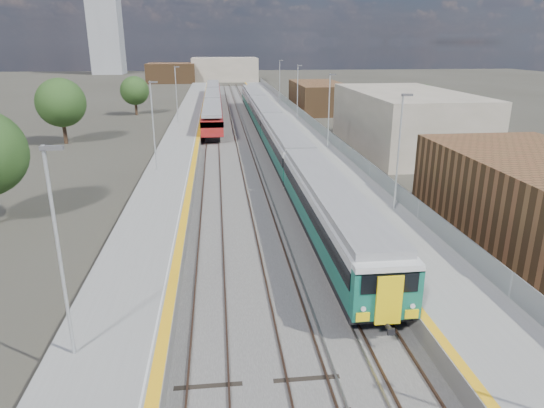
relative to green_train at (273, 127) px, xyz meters
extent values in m
plane|color=#47443A|center=(-1.50, 1.58, -2.21)|extent=(320.00, 320.00, 0.00)
cube|color=#565451|center=(-3.75, 4.08, -2.18)|extent=(10.50, 155.00, 0.06)
cube|color=#4C3323|center=(-0.72, 6.58, -2.10)|extent=(0.07, 160.00, 0.14)
cube|color=#4C3323|center=(0.72, 6.58, -2.10)|extent=(0.07, 160.00, 0.14)
cube|color=#4C3323|center=(-4.22, 6.58, -2.10)|extent=(0.07, 160.00, 0.14)
cube|color=#4C3323|center=(-2.78, 6.58, -2.10)|extent=(0.07, 160.00, 0.14)
cube|color=#4C3323|center=(-7.72, 6.58, -2.10)|extent=(0.07, 160.00, 0.14)
cube|color=#4C3323|center=(-6.28, 6.58, -2.10)|extent=(0.07, 160.00, 0.14)
cube|color=gray|center=(-1.05, 6.58, -2.11)|extent=(0.08, 160.00, 0.10)
cube|color=gray|center=(-2.45, 6.58, -2.11)|extent=(0.08, 160.00, 0.10)
cube|color=slate|center=(3.75, 4.08, -1.71)|extent=(4.70, 155.00, 1.00)
cube|color=gray|center=(3.75, 4.08, -1.21)|extent=(4.70, 155.00, 0.03)
cube|color=yellow|center=(1.65, 4.08, -1.19)|extent=(0.40, 155.00, 0.01)
cube|color=gray|center=(5.95, 4.08, -0.61)|extent=(0.06, 155.00, 1.20)
cylinder|color=#9EA0A3|center=(5.10, -26.42, 2.56)|extent=(0.12, 0.12, 7.50)
cube|color=#4C4C4F|center=(5.35, -26.42, 6.21)|extent=(0.70, 0.18, 0.14)
cylinder|color=#9EA0A3|center=(5.10, -6.42, 2.56)|extent=(0.12, 0.12, 7.50)
cube|color=#4C4C4F|center=(5.35, -6.42, 6.21)|extent=(0.70, 0.18, 0.14)
cylinder|color=#9EA0A3|center=(5.10, 13.58, 2.56)|extent=(0.12, 0.12, 7.50)
cube|color=#4C4C4F|center=(5.35, 13.58, 6.21)|extent=(0.70, 0.18, 0.14)
cylinder|color=#9EA0A3|center=(5.10, 33.58, 2.56)|extent=(0.12, 0.12, 7.50)
cube|color=#4C4C4F|center=(5.35, 33.58, 6.21)|extent=(0.70, 0.18, 0.14)
cube|color=slate|center=(-10.55, 4.08, -1.71)|extent=(4.30, 155.00, 1.00)
cube|color=gray|center=(-10.55, 4.08, -1.21)|extent=(4.30, 155.00, 0.03)
cube|color=yellow|center=(-8.65, 4.08, -1.19)|extent=(0.45, 155.00, 0.01)
cube|color=silver|center=(-9.00, 4.08, -1.19)|extent=(0.08, 155.00, 0.01)
cylinder|color=#9EA0A3|center=(-11.70, -40.42, 2.56)|extent=(0.12, 0.12, 7.50)
cube|color=#4C4C4F|center=(-11.45, -40.42, 6.21)|extent=(0.70, 0.18, 0.14)
cylinder|color=#9EA0A3|center=(-11.70, -14.42, 2.56)|extent=(0.12, 0.12, 7.50)
cube|color=#4C4C4F|center=(-11.45, -14.42, 6.21)|extent=(0.70, 0.18, 0.14)
cylinder|color=#9EA0A3|center=(-11.70, 11.58, 2.56)|extent=(0.12, 0.12, 7.50)
cube|color=#4C4C4F|center=(-11.45, 11.58, 6.21)|extent=(0.70, 0.18, 0.14)
cube|color=brown|center=(12.50, -30.42, 0.39)|extent=(9.00, 16.00, 5.20)
cube|color=gray|center=(14.50, -3.42, 0.99)|extent=(11.00, 22.00, 6.40)
cube|color=brown|center=(11.50, 29.58, 0.19)|extent=(8.00, 18.00, 4.80)
cube|color=gray|center=(-3.50, 101.58, 1.29)|extent=(20.00, 14.00, 7.00)
cube|color=brown|center=(-19.50, 96.58, 0.59)|extent=(14.00, 12.00, 5.60)
cube|color=gray|center=(-46.50, 141.58, 17.79)|extent=(11.00, 11.00, 40.00)
cube|color=black|center=(0.00, -29.52, -1.34)|extent=(2.70, 19.32, 0.46)
cube|color=#115A43|center=(0.00, -29.52, -0.55)|extent=(2.79, 19.32, 1.13)
cube|color=black|center=(0.00, -29.52, 0.34)|extent=(2.85, 19.32, 0.77)
cube|color=silver|center=(0.00, -29.52, 0.96)|extent=(2.79, 19.32, 0.48)
cube|color=gray|center=(0.00, -29.52, 1.37)|extent=(2.48, 19.32, 0.40)
cube|color=black|center=(0.00, -9.70, -1.34)|extent=(2.70, 19.32, 0.46)
cube|color=#115A43|center=(0.00, -9.70, -0.55)|extent=(2.79, 19.32, 1.13)
cube|color=black|center=(0.00, -9.70, 0.34)|extent=(2.85, 19.32, 0.77)
cube|color=silver|center=(0.00, -9.70, 0.96)|extent=(2.79, 19.32, 0.48)
cube|color=gray|center=(0.00, -9.70, 1.37)|extent=(2.48, 19.32, 0.40)
cube|color=black|center=(0.00, 10.13, -1.34)|extent=(2.70, 19.32, 0.46)
cube|color=#115A43|center=(0.00, 10.13, -0.55)|extent=(2.79, 19.32, 1.13)
cube|color=black|center=(0.00, 10.13, 0.34)|extent=(2.85, 19.32, 0.77)
cube|color=silver|center=(0.00, 10.13, 0.96)|extent=(2.79, 19.32, 0.48)
cube|color=gray|center=(0.00, 10.13, 1.37)|extent=(2.48, 19.32, 0.40)
cube|color=black|center=(0.00, 29.95, -1.34)|extent=(2.70, 19.32, 0.46)
cube|color=#115A43|center=(0.00, 29.95, -0.55)|extent=(2.79, 19.32, 1.13)
cube|color=black|center=(0.00, 29.95, 0.34)|extent=(2.85, 19.32, 0.77)
cube|color=silver|center=(0.00, 29.95, 0.96)|extent=(2.79, 19.32, 0.48)
cube|color=gray|center=(0.00, 29.95, 1.37)|extent=(2.48, 19.32, 0.40)
cube|color=#115A43|center=(0.00, -39.43, -0.08)|extent=(2.77, 0.59, 2.08)
cube|color=black|center=(0.00, -39.74, 0.51)|extent=(2.28, 0.06, 0.79)
cube|color=yellow|center=(0.00, -39.80, -0.18)|extent=(1.04, 0.10, 2.08)
cube|color=black|center=(-7.00, 9.63, -1.77)|extent=(1.81, 15.39, 0.63)
cube|color=maroon|center=(-7.00, 9.63, -0.26)|extent=(2.67, 18.10, 1.91)
cube|color=black|center=(-7.00, 9.63, 0.22)|extent=(2.72, 18.10, 0.67)
cube|color=gray|center=(-7.00, 9.63, 1.17)|extent=(2.38, 18.10, 0.38)
cube|color=black|center=(-7.00, 28.23, -1.77)|extent=(1.81, 15.39, 0.63)
cube|color=maroon|center=(-7.00, 28.23, -0.26)|extent=(2.67, 18.10, 1.91)
cube|color=black|center=(-7.00, 28.23, 0.22)|extent=(2.72, 18.10, 0.67)
cube|color=gray|center=(-7.00, 28.23, 1.17)|extent=(2.38, 18.10, 0.38)
cube|color=black|center=(-7.00, 46.83, -1.77)|extent=(1.81, 15.39, 0.63)
cube|color=maroon|center=(-7.00, 46.83, -0.26)|extent=(2.67, 18.10, 1.91)
cube|color=black|center=(-7.00, 46.83, 0.22)|extent=(2.72, 18.10, 0.67)
cube|color=gray|center=(-7.00, 46.83, 1.17)|extent=(2.38, 18.10, 0.38)
cylinder|color=#382619|center=(-24.40, 3.84, -0.87)|extent=(0.44, 0.44, 2.68)
sphere|color=#2A4A1C|center=(-24.40, 3.84, 2.62)|extent=(5.65, 5.65, 5.65)
cylinder|color=#382619|center=(-19.68, 27.50, -1.11)|extent=(0.44, 0.44, 2.20)
sphere|color=#2A4A1C|center=(-19.68, 27.50, 1.77)|extent=(4.65, 4.65, 4.65)
cylinder|color=#382619|center=(23.11, 12.06, -1.19)|extent=(0.44, 0.44, 2.04)
sphere|color=#2A4A1C|center=(23.11, 12.06, 1.47)|extent=(4.31, 4.31, 4.31)
camera|label=1|loc=(-6.35, -55.74, 9.29)|focal=32.00mm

